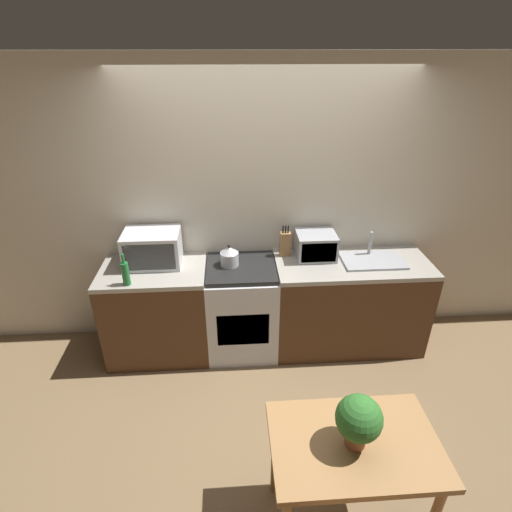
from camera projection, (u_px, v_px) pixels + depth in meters
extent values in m
plane|color=brown|center=(276.00, 414.00, 3.22)|extent=(16.00, 16.00, 0.00)
cube|color=beige|center=(265.00, 209.00, 3.66)|extent=(10.00, 0.06, 2.60)
cube|color=#4C2D19|center=(158.00, 313.00, 3.71)|extent=(0.92, 0.62, 0.86)
cube|color=#9E998E|center=(153.00, 271.00, 3.50)|extent=(0.92, 0.62, 0.04)
cube|color=#4C2D19|center=(348.00, 305.00, 3.82)|extent=(1.40, 0.62, 0.86)
cube|color=#9E998E|center=(353.00, 264.00, 3.60)|extent=(1.40, 0.62, 0.04)
cube|color=silver|center=(242.00, 309.00, 3.75)|extent=(0.63, 0.62, 0.86)
cube|color=black|center=(241.00, 268.00, 3.54)|extent=(0.61, 0.57, 0.04)
cube|color=black|center=(243.00, 330.00, 3.49)|extent=(0.46, 0.02, 0.32)
cylinder|color=#B7B7BC|center=(230.00, 259.00, 3.52)|extent=(0.16, 0.16, 0.12)
cone|color=#B7B7BC|center=(229.00, 250.00, 3.48)|extent=(0.15, 0.15, 0.06)
sphere|color=black|center=(229.00, 246.00, 3.46)|extent=(0.03, 0.03, 0.03)
cube|color=silver|center=(153.00, 248.00, 3.51)|extent=(0.49, 0.36, 0.30)
cube|color=black|center=(149.00, 257.00, 3.36)|extent=(0.43, 0.01, 0.24)
cylinder|color=#1E662D|center=(126.00, 274.00, 3.22)|extent=(0.06, 0.06, 0.20)
cylinder|color=#1E662D|center=(123.00, 259.00, 3.15)|extent=(0.02, 0.02, 0.08)
cube|color=#9E7042|center=(285.00, 244.00, 3.66)|extent=(0.09, 0.06, 0.23)
cylinder|color=black|center=(283.00, 229.00, 3.59)|extent=(0.01, 0.01, 0.07)
cylinder|color=black|center=(286.00, 229.00, 3.59)|extent=(0.01, 0.01, 0.07)
cylinder|color=black|center=(288.00, 229.00, 3.59)|extent=(0.01, 0.01, 0.07)
cube|color=#999BA0|center=(316.00, 245.00, 3.64)|extent=(0.35, 0.31, 0.23)
cube|color=black|center=(319.00, 253.00, 3.51)|extent=(0.31, 0.01, 0.19)
cube|color=#999BA0|center=(373.00, 261.00, 3.60)|extent=(0.55, 0.34, 0.02)
cylinder|color=#999BA0|center=(370.00, 243.00, 3.65)|extent=(0.03, 0.03, 0.22)
cube|color=#9E7042|center=(355.00, 443.00, 2.15)|extent=(0.91, 0.60, 0.04)
cylinder|color=#9E7042|center=(275.00, 454.00, 2.51)|extent=(0.05, 0.05, 0.72)
cylinder|color=#9E7042|center=(398.00, 446.00, 2.56)|extent=(0.05, 0.05, 0.72)
cylinder|color=#9E5B3D|center=(356.00, 438.00, 2.11)|extent=(0.11, 0.11, 0.09)
sphere|color=#2D6B28|center=(359.00, 418.00, 2.04)|extent=(0.24, 0.24, 0.24)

